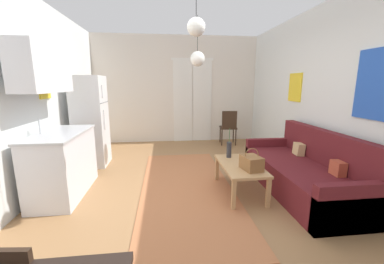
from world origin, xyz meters
name	(u,v)px	position (x,y,z in m)	size (l,w,h in m)	color
ground_plane	(190,198)	(0.00, 0.00, -0.05)	(4.94, 7.25, 0.10)	#996D44
wall_back	(177,90)	(0.02, 3.37, 1.40)	(4.54, 0.13, 2.83)	silver
wall_right	(344,95)	(2.22, 0.00, 1.42)	(0.12, 6.85, 2.83)	silver
wall_left	(10,97)	(-2.22, 0.00, 1.42)	(0.12, 6.85, 2.83)	silver
area_rug	(186,187)	(-0.03, 0.26, 0.01)	(1.36, 3.36, 0.01)	#B26B42
couch	(305,173)	(1.71, -0.06, 0.28)	(0.91, 2.14, 0.91)	#5B191E
coffee_table	(240,168)	(0.73, 0.00, 0.38)	(0.54, 1.02, 0.43)	tan
bamboo_vase	(229,150)	(0.65, 0.34, 0.56)	(0.08, 0.08, 0.47)	#2D2D33
handbag	(251,163)	(0.80, -0.23, 0.53)	(0.27, 0.33, 0.30)	brown
refrigerator	(91,122)	(-1.76, 1.54, 0.86)	(0.58, 0.62, 1.73)	white
kitchen_counter	(58,141)	(-1.83, 0.25, 0.80)	(0.59, 1.26, 2.08)	silver
accent_chair	(229,126)	(1.31, 2.75, 0.50)	(0.46, 0.44, 0.90)	#382619
pendant_lamp_near	(196,27)	(0.03, -0.31, 2.21)	(0.21, 0.21, 0.73)	black
pendant_lamp_far	(197,59)	(0.31, 1.52, 2.05)	(0.28, 0.28, 0.93)	black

